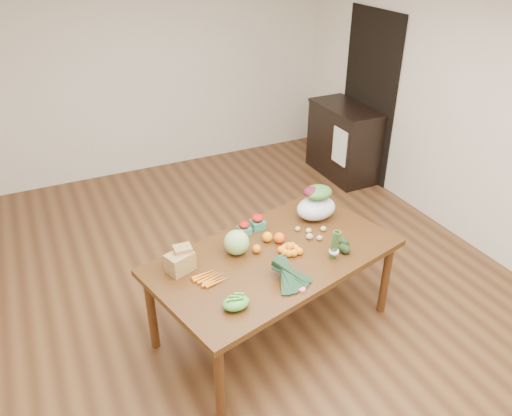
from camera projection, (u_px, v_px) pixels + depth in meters
name	position (u px, v px, depth m)	size (l,w,h in m)	color
floor	(243.00, 291.00, 4.61)	(6.00, 6.00, 0.00)	brown
room_walls	(240.00, 158.00, 3.94)	(5.02, 6.02, 2.70)	silver
dining_table	(274.00, 292.00, 4.03)	(1.90, 1.05, 0.75)	#4A2B11
doorway_dark	(369.00, 97.00, 6.27)	(0.02, 1.00, 2.10)	black
cabinet	(343.00, 141.00, 6.53)	(0.52, 1.02, 0.94)	black
dish_towel	(340.00, 147.00, 6.17)	(0.02, 0.28, 0.45)	white
paper_bag	(180.00, 260.00, 3.61)	(0.25, 0.21, 0.18)	#A37C49
cabbage	(237.00, 242.00, 3.80)	(0.20, 0.20, 0.20)	#8CC16F
strawberry_basket_a	(244.00, 229.00, 4.07)	(0.09, 0.09, 0.09)	red
strawberry_basket_b	(258.00, 223.00, 4.14)	(0.11, 0.11, 0.10)	red
orange_a	(257.00, 249.00, 3.84)	(0.07, 0.07, 0.07)	orange
orange_b	(267.00, 237.00, 3.97)	(0.08, 0.08, 0.08)	orange
orange_c	(279.00, 238.00, 3.95)	(0.09, 0.09, 0.09)	#FF600F
mandarin_cluster	(290.00, 248.00, 3.83)	(0.18, 0.18, 0.09)	#F8A20F
carrots	(211.00, 278.00, 3.56)	(0.22, 0.19, 0.03)	orange
snap_pea_bag	(236.00, 303.00, 3.29)	(0.19, 0.14, 0.08)	#52A237
kale_bunch	(293.00, 275.00, 3.48)	(0.32, 0.40, 0.16)	black
asparagus_bundle	(335.00, 245.00, 3.73)	(0.08, 0.08, 0.25)	#3F6F33
potato_a	(310.00, 236.00, 4.01)	(0.06, 0.05, 0.05)	tan
potato_b	(320.00, 238.00, 4.00)	(0.05, 0.04, 0.04)	tan
potato_c	(309.00, 231.00, 4.09)	(0.05, 0.04, 0.04)	#CDC076
potato_d	(298.00, 229.00, 4.12)	(0.05, 0.04, 0.04)	#D1BD78
potato_e	(323.00, 229.00, 4.11)	(0.05, 0.04, 0.04)	tan
avocado_a	(344.00, 249.00, 3.84)	(0.07, 0.11, 0.07)	black
avocado_b	(343.00, 241.00, 3.93)	(0.07, 0.10, 0.07)	black
salad_bag	(316.00, 204.00, 4.24)	(0.35, 0.26, 0.27)	silver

